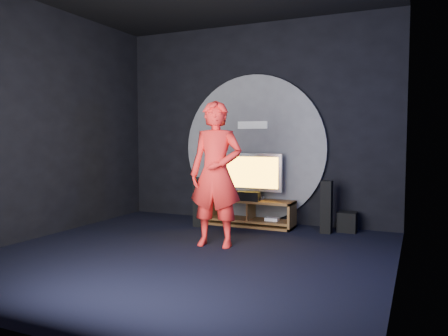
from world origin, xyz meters
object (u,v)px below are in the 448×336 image
(tower_speaker_left, at_px, (200,202))
(media_console, at_px, (251,215))
(subwoofer, at_px, (347,222))
(tv, at_px, (252,174))
(tower_speaker_right, at_px, (327,207))
(player, at_px, (216,174))

(tower_speaker_left, bearing_deg, media_console, 26.17)
(media_console, height_order, subwoofer, media_console)
(tv, relative_size, subwoofer, 3.28)
(media_console, distance_m, tower_speaker_right, 1.29)
(tv, relative_size, tower_speaker_right, 1.26)
(subwoofer, distance_m, player, 2.42)
(media_console, bearing_deg, tower_speaker_right, -1.48)
(tower_speaker_right, bearing_deg, media_console, 178.52)
(subwoofer, bearing_deg, tv, -175.16)
(media_console, bearing_deg, subwoofer, 7.30)
(subwoofer, bearing_deg, media_console, -172.70)
(tv, bearing_deg, tower_speaker_right, -4.48)
(tv, distance_m, player, 1.56)
(tower_speaker_left, bearing_deg, tv, 30.20)
(tower_speaker_right, bearing_deg, tower_speaker_left, -170.25)
(player, bearing_deg, media_console, 83.60)
(tower_speaker_left, relative_size, tower_speaker_right, 1.00)
(tv, bearing_deg, subwoofer, 4.84)
(subwoofer, relative_size, player, 0.16)
(tower_speaker_right, bearing_deg, subwoofer, 38.90)
(media_console, xyz_separation_m, tower_speaker_left, (-0.79, -0.39, 0.22))
(media_console, height_order, player, player)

